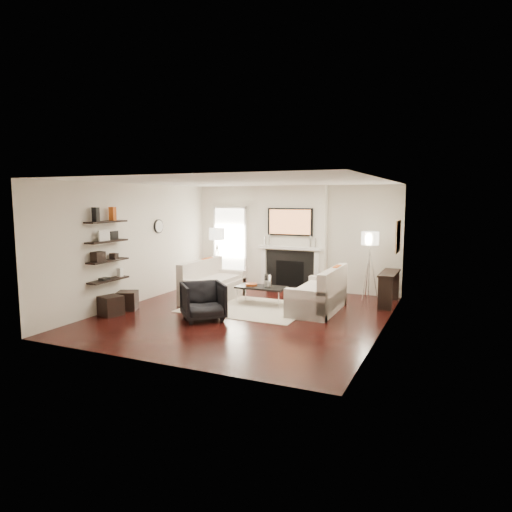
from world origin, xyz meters
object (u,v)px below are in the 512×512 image
at_px(loveseat_right_base, 317,301).
at_px(coffee_table, 261,287).
at_px(loveseat_left_base, 213,291).
at_px(ottoman_near, 127,301).
at_px(lamp_right_shade, 370,238).
at_px(lamp_left_shade, 217,234).
at_px(armchair, 203,299).

bearing_deg(loveseat_right_base, coffee_table, -179.86).
bearing_deg(loveseat_left_base, ottoman_near, -127.14).
distance_m(loveseat_right_base, lamp_right_shade, 2.14).
relative_size(loveseat_left_base, lamp_left_shade, 4.50).
distance_m(loveseat_right_base, lamp_left_shade, 3.57).
distance_m(loveseat_left_base, lamp_right_shade, 3.87).
bearing_deg(loveseat_left_base, loveseat_right_base, 0.04).
height_order(coffee_table, ottoman_near, coffee_table).
height_order(loveseat_left_base, coffee_table, same).
bearing_deg(coffee_table, armchair, -109.10).
bearing_deg(armchair, loveseat_right_base, -2.32).
xyz_separation_m(loveseat_left_base, armchair, (0.68, -1.60, 0.19)).
distance_m(coffee_table, lamp_left_shade, 2.45).
xyz_separation_m(loveseat_right_base, armchair, (-1.85, -1.60, 0.19)).
distance_m(coffee_table, armchair, 1.69).
distance_m(loveseat_left_base, coffee_table, 1.25).
bearing_deg(lamp_left_shade, coffee_table, -34.64).
relative_size(lamp_left_shade, ottoman_near, 1.00).
bearing_deg(lamp_right_shade, coffee_table, -143.10).
bearing_deg(lamp_right_shade, lamp_left_shade, -175.48).
relative_size(loveseat_left_base, armchair, 2.22).
relative_size(loveseat_left_base, ottoman_near, 4.50).
bearing_deg(lamp_left_shade, loveseat_left_base, -64.94).
relative_size(armchair, lamp_right_shade, 2.02).
height_order(armchair, lamp_left_shade, lamp_left_shade).
bearing_deg(lamp_right_shade, loveseat_right_base, -116.86).
relative_size(coffee_table, lamp_right_shade, 2.75).
distance_m(armchair, lamp_left_shade, 3.29).
relative_size(coffee_table, ottoman_near, 2.75).
height_order(loveseat_right_base, lamp_left_shade, lamp_left_shade).
xyz_separation_m(loveseat_left_base, lamp_right_shade, (3.31, 1.56, 1.24)).
distance_m(lamp_right_shade, ottoman_near, 5.65).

